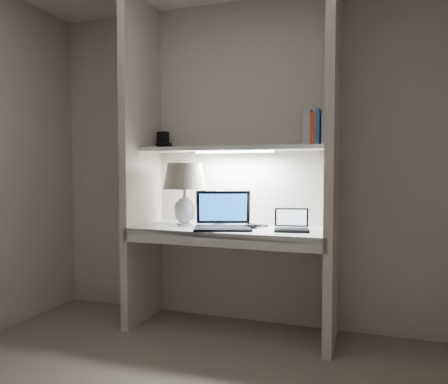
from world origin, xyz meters
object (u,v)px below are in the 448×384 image
at_px(laptop_netbook, 292,225).
at_px(book_row, 322,129).
at_px(table_lamp, 185,183).
at_px(laptop_main, 223,220).
at_px(speaker, 219,216).

distance_m(laptop_netbook, book_row, 0.71).
height_order(table_lamp, laptop_netbook, table_lamp).
relative_size(table_lamp, laptop_netbook, 1.75).
bearing_deg(laptop_netbook, laptop_main, 173.38).
xyz_separation_m(laptop_netbook, book_row, (0.18, 0.13, 0.68)).
relative_size(laptop_main, book_row, 1.95).
xyz_separation_m(laptop_main, speaker, (-0.11, 0.22, 0.00)).
distance_m(laptop_main, laptop_netbook, 0.50).
bearing_deg(book_row, laptop_main, -166.28).
bearing_deg(speaker, laptop_netbook, -24.09).
height_order(laptop_netbook, speaker, laptop_netbook).
distance_m(laptop_main, speaker, 0.24).
bearing_deg(book_row, speaker, 176.02).
xyz_separation_m(table_lamp, laptop_netbook, (0.81, 0.01, -0.28)).
relative_size(laptop_main, speaker, 3.84).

